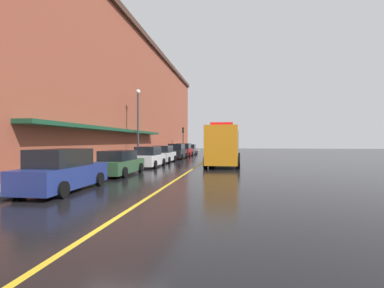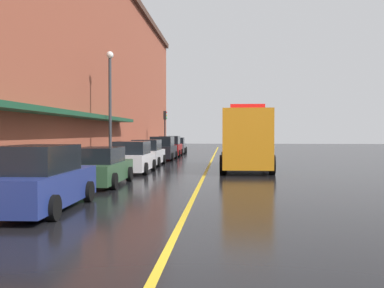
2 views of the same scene
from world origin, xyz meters
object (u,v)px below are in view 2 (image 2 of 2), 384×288
at_px(parked_car_5, 170,147).
at_px(parking_meter_0, 43,163).
at_px(utility_truck, 246,140).
at_px(parking_meter_2, 119,151).
at_px(parked_car_0, 41,180).
at_px(parked_car_3, 147,153).
at_px(street_lamp_left, 110,96).
at_px(parked_car_1, 100,167).
at_px(traffic_light_near, 165,123).
at_px(parking_meter_1, 145,146).
at_px(parked_car_2, 133,158).
at_px(parked_car_6, 176,146).
at_px(parked_car_4, 163,149).

xyz_separation_m(parked_car_5, parking_meter_0, (-1.40, -25.25, 0.20)).
height_order(parked_car_5, parking_meter_0, parked_car_5).
xyz_separation_m(utility_truck, parking_meter_2, (-7.58, 0.30, -0.66)).
distance_m(parked_car_0, parking_meter_2, 14.67).
bearing_deg(parking_meter_0, parked_car_0, -68.28).
xyz_separation_m(parked_car_3, street_lamp_left, (-1.93, -2.05, 3.61)).
distance_m(parked_car_0, parking_meter_0, 3.61).
relative_size(parked_car_1, parking_meter_2, 3.67).
height_order(utility_truck, traffic_light_near, traffic_light_near).
distance_m(parked_car_5, utility_truck, 15.59).
bearing_deg(parked_car_5, parking_meter_1, 163.67).
relative_size(street_lamp_left, traffic_light_near, 1.61).
bearing_deg(parked_car_1, parked_car_5, -1.25).
bearing_deg(traffic_light_near, parked_car_2, -86.55).
distance_m(utility_truck, parking_meter_2, 7.62).
height_order(parked_car_0, parked_car_3, parked_car_0).
relative_size(parked_car_2, parking_meter_0, 3.29).
bearing_deg(parking_meter_2, street_lamp_left, 148.22).
bearing_deg(parked_car_2, traffic_light_near, 3.07).
height_order(parked_car_5, parking_meter_2, parked_car_5).
height_order(parked_car_6, street_lamp_left, street_lamp_left).
xyz_separation_m(parked_car_3, parking_meter_0, (-1.33, -13.68, 0.27)).
bearing_deg(utility_truck, parked_car_5, -155.60).
relative_size(parked_car_0, traffic_light_near, 1.14).
bearing_deg(parking_meter_1, street_lamp_left, -94.06).
distance_m(utility_truck, parking_meter_0, 13.34).
relative_size(parked_car_1, parking_meter_0, 3.67).
height_order(parked_car_1, parked_car_6, parked_car_6).
xyz_separation_m(parked_car_1, parked_car_3, (0.01, 11.04, 0.06)).
bearing_deg(parked_car_5, street_lamp_left, 170.51).
height_order(parked_car_4, parking_meter_1, parked_car_4).
bearing_deg(street_lamp_left, parked_car_4, 75.70).
bearing_deg(parked_car_4, parked_car_5, 1.08).
xyz_separation_m(parked_car_3, parking_meter_2, (-1.33, -2.42, 0.27)).
distance_m(parked_car_4, parked_car_5, 5.44).
xyz_separation_m(parked_car_2, parking_meter_2, (-1.47, 2.89, 0.27)).
bearing_deg(parked_car_5, parking_meter_2, 173.15).
bearing_deg(traffic_light_near, street_lamp_left, -91.88).
distance_m(utility_truck, traffic_light_near, 22.18).
bearing_deg(parked_car_0, parked_car_4, -1.61).
relative_size(parked_car_0, parked_car_1, 1.01).
bearing_deg(parking_meter_1, parked_car_1, -85.69).
height_order(parked_car_5, parked_car_6, parked_car_5).
bearing_deg(parked_car_0, parking_meter_1, 2.02).
height_order(parked_car_0, parked_car_4, parked_car_4).
relative_size(parked_car_6, street_lamp_left, 0.67).
xyz_separation_m(parked_car_0, parked_car_6, (-0.02, 34.46, -0.06)).
height_order(parked_car_1, parked_car_4, parked_car_4).
bearing_deg(parked_car_4, parked_car_0, 179.81).
xyz_separation_m(parking_meter_1, traffic_light_near, (0.06, 11.68, 2.10)).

